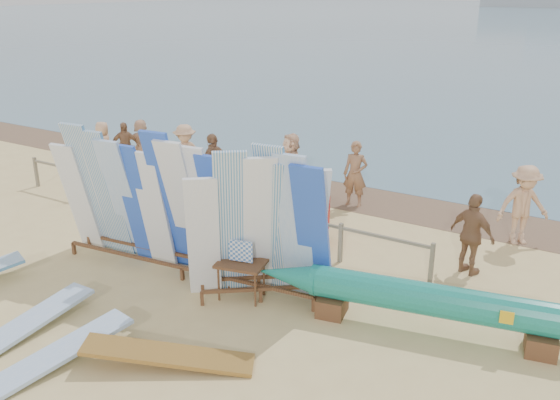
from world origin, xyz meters
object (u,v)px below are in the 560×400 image
Objects in this scene: stroller at (318,226)px; beachgoer_extra_1 at (125,146)px; beachgoer_7 at (355,174)px; outrigger_canoe at (433,302)px; side_surfboard_rack at (259,231)px; beachgoer_6 at (293,194)px; flat_board_b at (54,366)px; beachgoer_5 at (291,163)px; beachgoer_10 at (472,235)px; beachgoer_4 at (214,166)px; beach_chair_right at (234,204)px; beachgoer_0 at (104,146)px; flat_board_c at (169,365)px; flat_board_a at (25,334)px; beachgoer_9 at (523,205)px; beachgoer_3 at (186,155)px; beachgoer_11 at (142,142)px; vendor_table at (241,279)px; main_surfboard_rack at (186,212)px; beach_chair_left at (238,216)px.

beachgoer_extra_1 is at bearing 146.28° from stroller.
outrigger_canoe is at bearing -63.66° from beachgoer_7.
side_surfboard_rack is 3.76m from beachgoer_6.
flat_board_b is 1.54× the size of beachgoer_5.
beachgoer_10 is 0.94× the size of beachgoer_4.
beach_chair_right is at bearing 62.57° from beachgoer_4.
beachgoer_0 is at bearing 14.98° from beachgoer_10.
flat_board_c is at bearing 81.86° from beachgoer_10.
beachgoer_6 reaches higher than outrigger_canoe.
beachgoer_6 is at bearing -119.80° from beachgoer_7.
flat_board_c reaches higher than flat_board_a.
beach_chair_right is at bearing 157.89° from beachgoer_9.
beachgoer_6 reaches higher than flat_board_a.
beachgoer_3 is 3.24m from beachgoer_5.
beachgoer_11 is at bearing 130.91° from beachgoer_0.
stroller reaches higher than beach_chair_right.
vendor_table is 0.63× the size of beachgoer_9.
beachgoer_10 is 1.11× the size of beachgoer_extra_1.
main_surfboard_rack is 5.73m from beachgoer_7.
beachgoer_3 is 0.99× the size of beachgoer_4.
outrigger_canoe is 4.04× the size of beachgoer_0.
flat_board_b is at bearing -104.96° from beachgoer_3.
side_surfboard_rack is at bearing -163.63° from beachgoer_9.
vendor_table is at bearing 79.53° from flat_board_b.
beach_chair_left is 0.47× the size of beachgoer_4.
beachgoer_4 is at bearing 140.05° from beach_chair_right.
beachgoer_7 is (-3.73, 2.50, 0.02)m from beachgoer_10.
beachgoer_extra_1 is 7.82m from beachgoer_7.
beach_chair_left is 0.49× the size of beachgoer_10.
beachgoer_7 is (-3.75, 5.10, 0.31)m from outrigger_canoe.
main_surfboard_rack is at bearing -91.45° from beachgoer_3.
beachgoer_7 is at bearing 116.39° from beachgoer_4.
beachgoer_9 is (5.37, 8.79, 0.95)m from flat_board_b.
beach_chair_right is 7.06m from beachgoer_9.
beachgoer_3 is (-5.65, 7.30, 0.91)m from flat_board_c.
side_surfboard_rack is at bearing 50.54° from beachgoer_4.
beachgoer_11 reaches higher than stroller.
side_surfboard_rack reaches higher than beachgoer_10.
outrigger_canoe is (4.96, 0.47, -0.81)m from main_surfboard_rack.
side_surfboard_rack reaches higher than flat_board_a.
main_surfboard_rack reaches higher than beachgoer_3.
beachgoer_extra_1 is at bearing 135.66° from beachgoer_3.
vendor_table reaches higher than outrigger_canoe.
vendor_table reaches higher than beach_chair_right.
beachgoer_6 is (-4.50, 3.04, 0.22)m from outrigger_canoe.
beachgoer_extra_1 is at bearing -175.41° from beach_chair_left.
beachgoer_9 is at bearing 71.99° from beachgoer_0.
beachgoer_3 is at bearing 124.17° from main_surfboard_rack.
beachgoer_6 is at bearing 76.72° from main_surfboard_rack.
flat_board_c is at bearing 29.81° from beachgoer_0.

